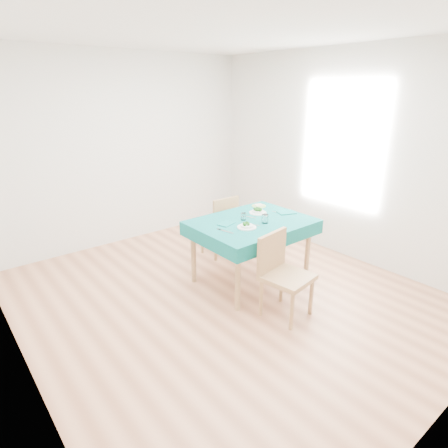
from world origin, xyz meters
TOP-DOWN VIEW (x-y plane):
  - room_shell at (0.00, 0.00)m, footprint 4.02×4.52m
  - table at (0.48, 0.08)m, footprint 1.32×1.00m
  - chair_near at (0.25, -0.70)m, footprint 0.51×0.54m
  - chair_far at (0.65, 0.93)m, footprint 0.41×0.45m
  - bowl_near at (0.28, -0.05)m, footprint 0.21×0.21m
  - bowl_far at (0.72, 0.24)m, footprint 0.21×0.21m
  - fork_near at (0.03, 0.00)m, footprint 0.07×0.20m
  - knife_near at (0.39, -0.01)m, footprint 0.09×0.19m
  - fork_far at (0.54, 0.20)m, footprint 0.08×0.18m
  - knife_far at (0.94, 0.06)m, footprint 0.07×0.23m
  - napkin_near at (0.18, 0.18)m, footprint 0.21×0.18m
  - napkin_far at (1.00, 0.02)m, footprint 0.25×0.22m
  - tumbler_center at (0.43, 0.17)m, footprint 0.06×0.06m
  - tumbler_side at (0.54, -0.07)m, footprint 0.08×0.08m
  - side_plate at (0.93, 0.43)m, footprint 0.18×0.18m
  - bread_slice at (0.93, 0.43)m, footprint 0.12×0.12m

SIDE VIEW (x-z plane):
  - table at x=0.48m, z-range 0.00..0.76m
  - chair_far at x=0.65m, z-range 0.00..1.00m
  - chair_near at x=0.25m, z-range 0.00..1.10m
  - knife_near at x=0.39m, z-range 0.76..0.76m
  - fork_far at x=0.54m, z-range 0.76..0.76m
  - fork_near at x=0.03m, z-range 0.76..0.76m
  - knife_far at x=0.94m, z-range 0.76..0.76m
  - side_plate at x=0.93m, z-range 0.76..0.77m
  - napkin_near at x=0.18m, z-range 0.76..0.77m
  - napkin_far at x=1.00m, z-range 0.76..0.77m
  - bread_slice at x=0.93m, z-range 0.77..0.78m
  - bowl_near at x=0.28m, z-range 0.76..0.82m
  - bowl_far at x=0.72m, z-range 0.76..0.82m
  - tumbler_center at x=0.43m, z-range 0.76..0.84m
  - tumbler_side at x=0.54m, z-range 0.76..0.86m
  - room_shell at x=0.00m, z-range -0.02..2.71m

